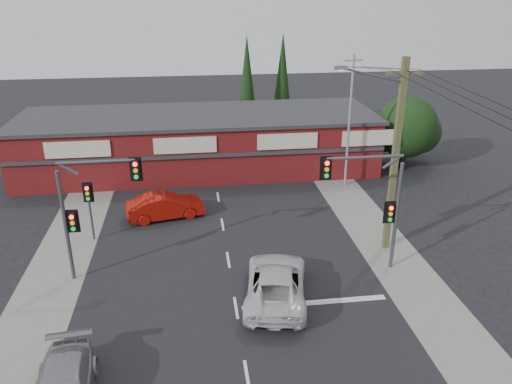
{
  "coord_description": "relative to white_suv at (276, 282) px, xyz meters",
  "views": [
    {
      "loc": [
        -1.55,
        -19.55,
        13.04
      ],
      "look_at": [
        1.47,
        3.0,
        3.59
      ],
      "focal_mm": 35.0,
      "sensor_mm": 36.0,
      "label": 1
    }
  ],
  "objects": [
    {
      "name": "steel_pole",
      "position": [
        7.14,
        12.86,
        3.92
      ],
      "size": [
        1.2,
        0.16,
        9.0
      ],
      "color": "gray",
      "rests_on": "ground"
    },
    {
      "name": "conifer_far",
      "position": [
        5.14,
        26.86,
        4.69
      ],
      "size": [
        1.8,
        1.8,
        9.25
      ],
      "color": "#2D2116",
      "rests_on": "ground"
    },
    {
      "name": "traffic_mast_left",
      "position": [
        -8.29,
        2.86,
        3.14
      ],
      "size": [
        3.77,
        0.27,
        5.97
      ],
      "color": "#47494C",
      "rests_on": "ground"
    },
    {
      "name": "tree_cluster",
      "position": [
        12.83,
        16.3,
        2.11
      ],
      "size": [
        5.9,
        5.1,
        5.5
      ],
      "color": "#2D2116",
      "rests_on": "ground"
    },
    {
      "name": "stop_line",
      "position": [
        1.64,
        -0.64,
        -0.77
      ],
      "size": [
        6.5,
        0.35,
        0.01
      ],
      "primitive_type": "cube",
      "color": "silver",
      "rests_on": "ground"
    },
    {
      "name": "conifer_near",
      "position": [
        1.64,
        24.86,
        4.69
      ],
      "size": [
        1.8,
        1.8,
        9.25
      ],
      "color": "#2D2116",
      "rests_on": "ground"
    },
    {
      "name": "utility_pole",
      "position": [
        6.51,
        3.85,
        4.61
      ],
      "size": [
        4.38,
        0.59,
        10.0
      ],
      "color": "brown",
      "rests_on": "ground"
    },
    {
      "name": "pedestal_signal",
      "position": [
        -9.06,
        6.86,
        1.62
      ],
      "size": [
        0.55,
        0.27,
        3.38
      ],
      "color": "#47494C",
      "rests_on": "ground"
    },
    {
      "name": "verge_left",
      "position": [
        -10.36,
        5.86,
        -0.78
      ],
      "size": [
        3.0,
        70.0,
        0.02
      ],
      "primitive_type": "cube",
      "color": "gray",
      "rests_on": "ground"
    },
    {
      "name": "traffic_mast_right",
      "position": [
        5.0,
        1.86,
        3.16
      ],
      "size": [
        3.96,
        0.27,
        5.97
      ],
      "color": "#47494C",
      "rests_on": "ground"
    },
    {
      "name": "white_suv",
      "position": [
        0.0,
        0.0,
        0.0
      ],
      "size": [
        3.65,
        6.06,
        1.57
      ],
      "primitive_type": "imported",
      "rotation": [
        0.0,
        0.0,
        2.95
      ],
      "color": "silver",
      "rests_on": "ground"
    },
    {
      "name": "red_sedan",
      "position": [
        -5.17,
        9.16,
        -0.03
      ],
      "size": [
        4.85,
        2.53,
        1.52
      ],
      "primitive_type": "imported",
      "rotation": [
        0.0,
        0.0,
        1.78
      ],
      "color": "#9E1209",
      "rests_on": "ground"
    },
    {
      "name": "power_lines",
      "position": [
        6.62,
        -1.61,
        8.25
      ],
      "size": [
        2.01,
        29.0,
        1.22
      ],
      "color": "black",
      "rests_on": "ground"
    },
    {
      "name": "road_strip",
      "position": [
        -1.86,
        5.86,
        -0.78
      ],
      "size": [
        14.0,
        70.0,
        0.01
      ],
      "primitive_type": "cube",
      "color": "black",
      "rests_on": "ground"
    },
    {
      "name": "shop_building",
      "position": [
        -2.85,
        17.84,
        1.35
      ],
      "size": [
        27.3,
        8.4,
        4.22
      ],
      "color": "#541013",
      "rests_on": "ground"
    },
    {
      "name": "ground",
      "position": [
        -1.86,
        0.86,
        -0.79
      ],
      "size": [
        120.0,
        120.0,
        0.0
      ],
      "primitive_type": "plane",
      "color": "black",
      "rests_on": "ground"
    },
    {
      "name": "lane_dashes",
      "position": [
        -1.86,
        -0.56,
        -0.77
      ],
      "size": [
        0.12,
        34.77,
        0.01
      ],
      "color": "silver",
      "rests_on": "ground"
    },
    {
      "name": "verge_right",
      "position": [
        6.64,
        5.86,
        -0.78
      ],
      "size": [
        3.0,
        70.0,
        0.02
      ],
      "primitive_type": "cube",
      "color": "gray",
      "rests_on": "ground"
    }
  ]
}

